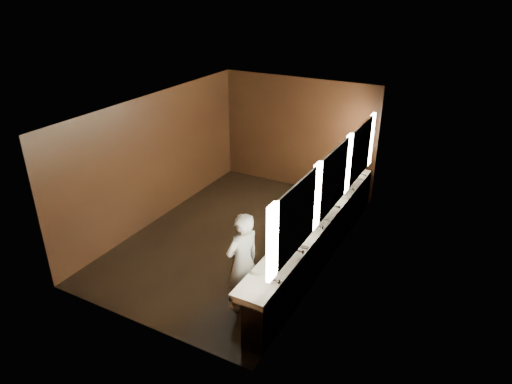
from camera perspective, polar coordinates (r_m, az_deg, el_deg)
floor at (r=9.63m, az=-2.30°, el=-5.64°), size 6.00×6.00×0.00m
ceiling at (r=8.53m, az=-2.63°, el=10.67°), size 4.00×6.00×0.02m
wall_back at (r=11.50m, az=5.23°, el=7.26°), size 4.00×0.02×2.80m
wall_front at (r=6.88m, az=-15.34°, el=-6.85°), size 4.00×0.02×2.80m
wall_left at (r=10.09m, az=-12.30°, el=4.12°), size 0.02×6.00×2.80m
wall_right at (r=8.23m, az=9.62°, el=-0.65°), size 0.02×6.00×2.80m
sink_counter at (r=8.72m, az=7.91°, el=-5.70°), size 0.55×5.40×1.01m
mirror_band at (r=8.09m, az=9.67°, el=1.61°), size 0.06×5.03×1.15m
person at (r=7.31m, az=-1.68°, el=-8.77°), size 0.61×0.74×1.73m
trash_bin at (r=8.04m, az=3.48°, el=-10.18°), size 0.44×0.44×0.59m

